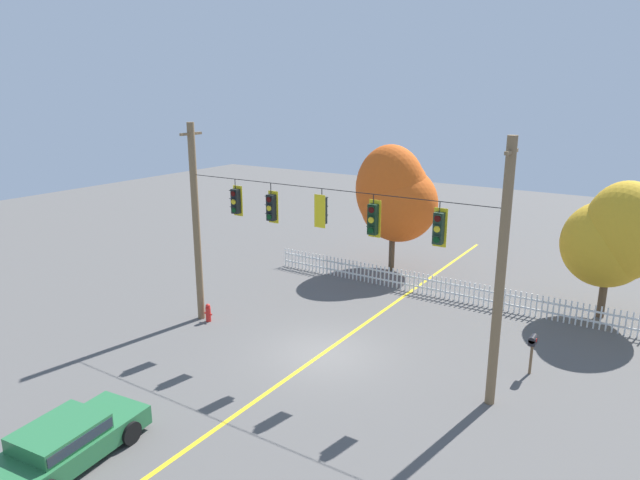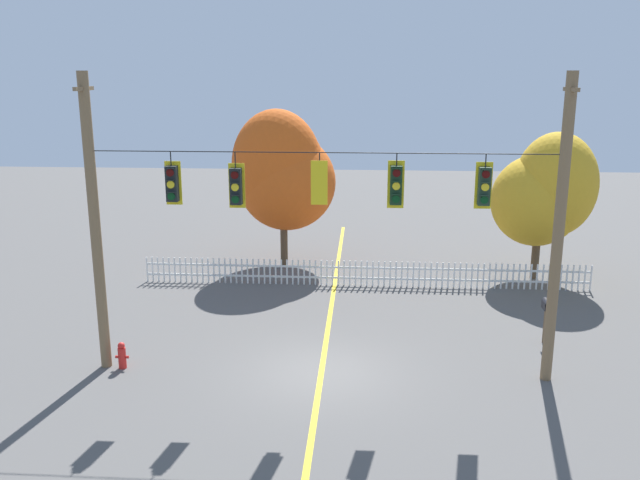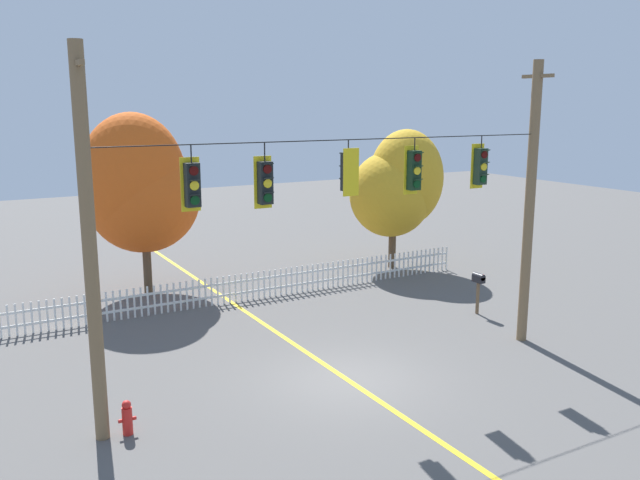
{
  "view_description": "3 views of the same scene",
  "coord_description": "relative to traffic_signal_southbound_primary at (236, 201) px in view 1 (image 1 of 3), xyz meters",
  "views": [
    {
      "loc": [
        10.12,
        -15.77,
        9.33
      ],
      "look_at": [
        -0.66,
        0.83,
        4.05
      ],
      "focal_mm": 31.3,
      "sensor_mm": 36.0,
      "label": 1
    },
    {
      "loc": [
        1.13,
        -17.09,
        8.13
      ],
      "look_at": [
        -0.06,
        0.32,
        3.73
      ],
      "focal_mm": 37.37,
      "sensor_mm": 36.0,
      "label": 2
    },
    {
      "loc": [
        -8.58,
        -13.71,
        6.99
      ],
      "look_at": [
        -0.24,
        1.04,
        3.53
      ],
      "focal_mm": 37.62,
      "sensor_mm": 36.0,
      "label": 3
    }
  ],
  "objects": [
    {
      "name": "traffic_signal_westbound_side",
      "position": [
        1.71,
        0.0,
        -0.05
      ],
      "size": [
        0.43,
        0.38,
        1.5
      ],
      "color": "black"
    },
    {
      "name": "lane_centerline_stripe",
      "position": [
        3.96,
        -0.01,
        -5.28
      ],
      "size": [
        0.16,
        36.0,
        0.01
      ],
      "primitive_type": "cube",
      "color": "gold",
      "rests_on": "ground"
    },
    {
      "name": "white_picket_fence",
      "position": [
        5.12,
        7.86,
        -4.78
      ],
      "size": [
        17.38,
        0.06,
        1.01
      ],
      "color": "white",
      "rests_on": "ground"
    },
    {
      "name": "traffic_signal_northbound_primary",
      "position": [
        3.91,
        -0.02,
        0.09
      ],
      "size": [
        0.43,
        0.38,
        1.34
      ],
      "color": "black"
    },
    {
      "name": "traffic_signal_eastbound_side",
      "position": [
        5.89,
        0.0,
        0.03
      ],
      "size": [
        0.43,
        0.38,
        1.45
      ],
      "color": "black"
    },
    {
      "name": "autumn_maple_near_fence",
      "position": [
        1.62,
        10.7,
        -1.25
      ],
      "size": [
        4.38,
        3.87,
        6.7
      ],
      "color": "brown",
      "rests_on": "ground"
    },
    {
      "name": "traffic_signal_northbound_secondary",
      "position": [
        8.14,
        0.0,
        0.02
      ],
      "size": [
        0.43,
        0.38,
        1.44
      ],
      "color": "black"
    },
    {
      "name": "fire_hydrant",
      "position": [
        -1.68,
        -0.11,
        -4.9
      ],
      "size": [
        0.38,
        0.22,
        0.78
      ],
      "color": "red",
      "rests_on": "ground"
    },
    {
      "name": "ground",
      "position": [
        3.96,
        -0.01,
        -5.29
      ],
      "size": [
        80.0,
        80.0,
        0.0
      ],
      "primitive_type": "plane",
      "color": "#565451"
    },
    {
      "name": "signal_support_span",
      "position": [
        3.96,
        -0.01,
        -1.13
      ],
      "size": [
        12.58,
        1.1,
        8.18
      ],
      "color": "brown",
      "rests_on": "ground"
    },
    {
      "name": "roadside_mailbox",
      "position": [
        10.7,
        2.58,
        -4.14
      ],
      "size": [
        0.25,
        0.44,
        1.41
      ],
      "color": "brown",
      "rests_on": "ground"
    },
    {
      "name": "autumn_maple_mid",
      "position": [
        12.24,
        9.24,
        -1.69
      ],
      "size": [
        4.02,
        3.43,
        5.94
      ],
      "color": "brown",
      "rests_on": "ground"
    },
    {
      "name": "parked_car",
      "position": [
        1.75,
        -8.88,
        -4.68
      ],
      "size": [
        2.3,
        4.42,
        1.15
      ],
      "color": "#286B3D",
      "rests_on": "ground"
    },
    {
      "name": "traffic_signal_southbound_primary",
      "position": [
        0.0,
        0.0,
        0.0
      ],
      "size": [
        0.43,
        0.38,
        1.44
      ],
      "color": "black"
    }
  ]
}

